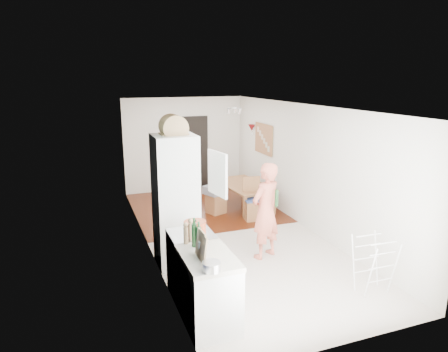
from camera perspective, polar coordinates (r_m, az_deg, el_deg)
room_shell at (r=7.50m, az=1.10°, el=0.36°), size 3.20×7.00×2.50m
floor at (r=7.89m, az=1.06°, el=-8.49°), size 3.20×7.00×0.01m
wood_floor_overlay at (r=9.53m, az=-2.99°, el=-4.45°), size 3.20×3.30×0.01m
sage_wall_panel at (r=5.04m, az=-7.49°, el=0.47°), size 0.02×3.00×1.30m
tile_splashback at (r=4.76m, az=-5.66°, el=-9.22°), size 0.02×1.90×0.50m
doorway_recess at (r=10.85m, az=-4.61°, el=3.24°), size 0.90×0.04×2.00m
base_cabinet at (r=5.15m, az=-2.27°, el=-16.20°), size 0.60×0.90×0.86m
worktop at (r=4.93m, az=-2.32°, el=-11.58°), size 0.62×0.92×0.06m
range_cooker at (r=5.78m, az=-4.62°, el=-12.56°), size 0.60×0.60×0.88m
cooker_top at (r=5.59m, az=-4.72°, el=-8.34°), size 0.60×0.60×0.04m
fridge_housing at (r=6.47m, az=-6.93°, el=-3.60°), size 0.66×0.66×2.15m
fridge_door at (r=6.22m, az=-0.94°, el=0.35°), size 0.14×0.56×0.70m
fridge_interior at (r=6.41m, az=-4.36°, el=0.72°), size 0.02×0.52×0.66m
pinboard at (r=9.78m, az=5.72°, el=5.30°), size 0.03×0.90×0.70m
pinboard_frame at (r=9.77m, az=5.64°, el=5.30°), size 0.00×0.94×0.74m
wall_sconce at (r=10.32m, az=3.97°, el=6.91°), size 0.18×0.18×0.16m
person at (r=6.72m, az=5.97°, el=-3.77°), size 0.84×0.72×1.95m
dining_table at (r=9.44m, az=3.04°, el=-3.08°), size 0.91×1.47×0.49m
dining_chair at (r=8.61m, az=4.24°, el=-3.33°), size 0.44×0.44×0.92m
stool at (r=9.04m, az=-1.17°, el=-3.94°), size 0.46×0.46×0.47m
grey_drape at (r=8.91m, az=-1.31°, el=-2.01°), size 0.54×0.54×0.18m
drying_rack at (r=6.19m, az=20.58°, el=-11.83°), size 0.44×0.40×0.83m
bread_bin at (r=6.26m, az=-7.25°, el=6.92°), size 0.42×0.40×0.22m
red_casserole at (r=5.52m, az=-4.17°, el=-7.36°), size 0.32×0.32×0.18m
steel_pan at (r=4.54m, az=-1.79°, el=-12.79°), size 0.25×0.25×0.11m
held_bottle at (r=6.57m, az=7.52°, el=-3.13°), size 0.06×0.06×0.28m
bottle_a at (r=5.08m, az=-3.61°, el=-8.75°), size 0.07×0.07×0.28m
bottle_b at (r=5.11m, az=-4.26°, el=-8.41°), size 0.08×0.08×0.31m
bottle_c at (r=4.84m, az=-3.17°, el=-10.41°), size 0.08×0.08×0.20m
pepper_mill_front at (r=5.22m, az=-5.48°, el=-8.44°), size 0.07×0.07×0.22m
pepper_mill_back at (r=5.32m, az=-4.74°, el=-7.90°), size 0.07×0.07×0.23m
chopping_boards at (r=4.76m, az=-3.25°, el=-9.92°), size 0.04×0.25×0.34m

